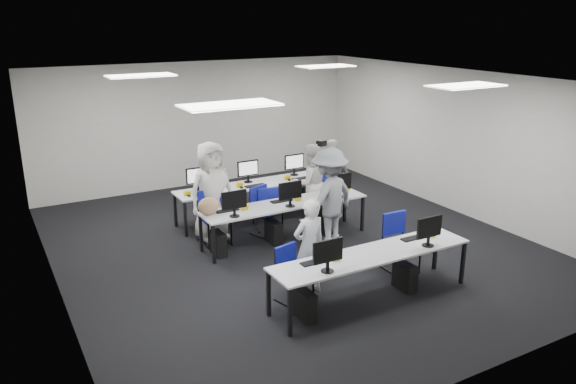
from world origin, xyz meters
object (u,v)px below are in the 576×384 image
chair_1 (400,253)px  chair_2 (215,227)px  chair_7 (319,203)px  chair_5 (219,221)px  student_1 (310,183)px  desk_mid (285,206)px  chair_6 (266,215)px  student_0 (309,246)px  student_3 (330,179)px  chair_3 (266,220)px  desk_front (372,257)px  chair_4 (324,209)px  chair_0 (294,285)px  student_2 (212,191)px  photographer (329,198)px

chair_1 → chair_2: bearing=131.6°
chair_7 → chair_2: bearing=-161.1°
chair_5 → student_1: size_ratio=0.56×
desk_mid → chair_6: (-0.03, 0.73, -0.40)m
student_0 → student_1: size_ratio=0.92×
desk_mid → student_3: size_ratio=1.93×
desk_mid → student_1: student_1 is taller
desk_mid → chair_3: 0.62m
desk_front → desk_mid: bearing=90.0°
chair_4 → chair_5: 2.18m
chair_1 → chair_3: 2.77m
desk_front → chair_7: chair_7 is taller
desk_front → student_3: student_3 is taller
chair_0 → student_2: (-0.09, 2.88, 0.66)m
chair_3 → student_1: (1.12, 0.22, 0.51)m
student_3 → desk_front: bearing=-115.3°
photographer → chair_7: bearing=-133.8°
desk_mid → chair_6: bearing=92.4°
chair_4 → student_0: bearing=-148.2°
chair_0 → chair_4: 3.41m
chair_4 → student_0: student_0 is taller
desk_mid → student_3: 1.59m
desk_front → student_1: 3.41m
chair_2 → chair_3: size_ratio=1.05×
desk_mid → chair_0: bearing=-116.2°
photographer → desk_front: bearing=57.0°
student_0 → student_1: bearing=-124.8°
chair_7 → photographer: 1.71m
chair_1 → student_0: 1.76m
chair_4 → chair_3: bearing=160.7°
chair_6 → photographer: (0.59, -1.33, 0.63)m
student_1 → chair_0: bearing=62.2°
chair_5 → chair_7: chair_7 is taller
chair_4 → student_2: bearing=152.2°
student_1 → student_2: size_ratio=0.86×
chair_1 → photographer: photographer is taller
chair_6 → photographer: size_ratio=0.49×
chair_0 → chair_2: (-0.15, 2.65, 0.04)m
chair_3 → student_1: bearing=-8.3°
chair_6 → desk_mid: bearing=-75.2°
chair_5 → student_2: (-0.15, -0.10, 0.65)m
chair_2 → student_1: student_1 is taller
chair_0 → chair_5: chair_5 is taller
chair_4 → student_2: (-2.30, 0.28, 0.66)m
chair_6 → student_3: bearing=10.3°
student_2 → chair_0: bearing=-96.5°
student_0 → student_2: 2.76m
chair_2 → chair_3: (1.01, -0.08, -0.02)m
desk_mid → desk_front: bearing=-90.0°
chair_3 → chair_6: size_ratio=1.05×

